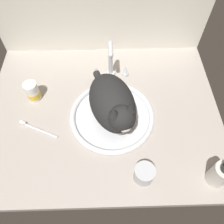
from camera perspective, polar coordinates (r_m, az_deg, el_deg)
The scene contains 9 objects.
countertop at distance 100.38cm, azimuth -2.24°, elevation -0.24°, with size 101.42×79.12×3.00cm, color #ADA399.
backsplash_wall at distance 118.43cm, azimuth -2.61°, elevation 20.47°, with size 101.42×2.40×31.37cm, color silver.
sink_basin at distance 96.50cm, azimuth -0.00°, elevation -0.97°, with size 36.17×36.17×2.36cm.
faucet at distance 105.97cm, azimuth -0.36°, elevation 11.88°, with size 17.29×9.95×20.48cm.
cat at distance 87.17cm, azimuth 0.34°, elevation 1.76°, with size 24.28×38.59×20.51cm.
pill_bottle at distance 105.51cm, azimuth -19.34°, elevation 4.78°, with size 5.89×5.89×9.64cm.
metal_jar at distance 83.69cm, azimuth 8.08°, elevation -15.20°, with size 7.33×7.33×7.32cm.
soap_pump_bottle at distance 89.05cm, azimuth 25.57°, elevation -13.89°, with size 6.69×6.69×15.15cm.
toothbrush at distance 98.52cm, azimuth -18.19°, elevation -4.16°, with size 16.76×8.43×1.70cm.
Camera 1 is at (2.39, -54.84, 85.55)cm, focal length 36.29 mm.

